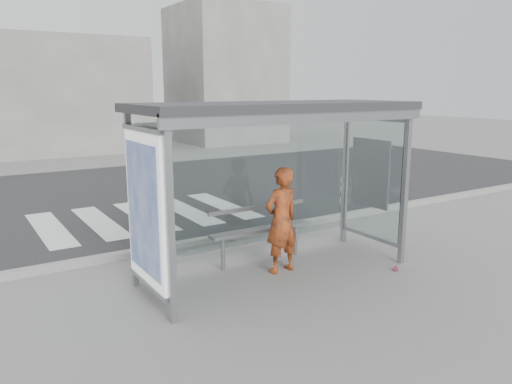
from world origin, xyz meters
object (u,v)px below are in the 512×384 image
(bus_shelter, at_px, (254,147))
(soda_can, at_px, (396,269))
(person, at_px, (281,220))
(bench, at_px, (260,229))

(bus_shelter, height_order, soda_can, bus_shelter)
(person, xyz_separation_m, soda_can, (1.55, -0.94, -0.80))
(bus_shelter, xyz_separation_m, bench, (0.46, 0.52, -1.43))
(bus_shelter, height_order, person, bus_shelter)
(bus_shelter, relative_size, bench, 2.33)
(bench, xyz_separation_m, soda_can, (1.59, -1.49, -0.53))
(bus_shelter, height_order, bench, bus_shelter)
(person, height_order, bench, person)
(person, distance_m, bench, 0.61)
(soda_can, bearing_deg, bench, 136.83)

